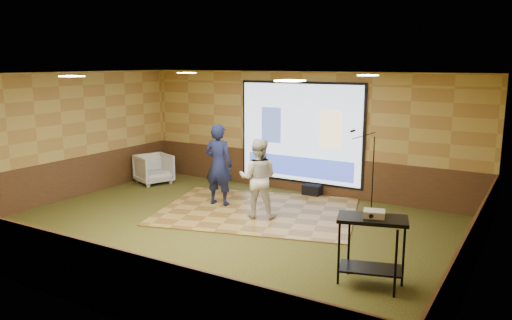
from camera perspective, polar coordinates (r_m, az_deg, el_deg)
The scene contains 19 objects.
ground at distance 9.83m, azimuth -3.91°, elevation -8.02°, with size 9.00×9.00×0.00m, color #273216.
room_shell at distance 9.36m, azimuth -4.08°, elevation 4.20°, with size 9.04×7.04×3.02m.
wainscot_back at distance 12.61m, azimuth 5.06°, elevation -1.49°, with size 9.00×0.04×0.95m, color #442716.
wainscot_front at distance 7.27m, azimuth -20.05°, elevation -11.77°, with size 9.00×0.04×0.95m, color #442716.
wainscot_left at distance 12.70m, azimuth -20.85°, elevation -2.09°, with size 0.04×7.00×0.95m, color #442716.
wainscot_right at distance 8.15m, azimuth 23.38°, elevation -9.50°, with size 0.04×7.00×0.95m, color #442716.
projector_screen at distance 12.39m, azimuth 5.05°, elevation 2.99°, with size 3.32×0.06×2.52m.
downlight_nw at distance 12.05m, azimuth -7.93°, elevation 9.84°, with size 0.32×0.32×0.02m, color #FFEABF.
downlight_ne at distance 9.93m, azimuth 12.66°, elevation 9.43°, with size 0.32×0.32×0.02m, color #FFEABF.
downlight_sw at distance 9.69m, azimuth -20.31°, elevation 8.98°, with size 0.32×0.32×0.02m, color #FFEABF.
downlight_se at distance 6.87m, azimuth 3.91°, elevation 9.03°, with size 0.32×0.32×0.02m, color #FFEABF.
dance_floor at distance 10.98m, azimuth 0.20°, elevation -5.84°, with size 4.16×3.17×0.03m, color #A5833C.
player_left at distance 11.25m, azimuth -4.29°, elevation -0.53°, with size 0.67×0.44×1.84m, color #151B42.
player_right at distance 10.33m, azimuth 0.23°, elevation -2.10°, with size 0.80×0.63×1.65m, color beige.
av_table at distance 7.46m, azimuth 13.09°, elevation -8.58°, with size 0.99×0.52×1.04m.
projector at distance 7.37m, azimuth 13.36°, elevation -5.99°, with size 0.30×0.25×0.10m, color silver.
mic_stand at distance 11.28m, azimuth 12.86°, elevation -3.15°, with size 0.70×0.29×1.77m.
banquet_chair at distance 13.69m, azimuth -11.60°, elevation -1.00°, with size 0.84×0.87×0.79m, color gray.
duffel_bag at distance 12.31m, azimuth 6.40°, elevation -3.46°, with size 0.43×0.29×0.27m, color black.
Camera 1 is at (5.30, -7.63, 3.22)m, focal length 35.00 mm.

